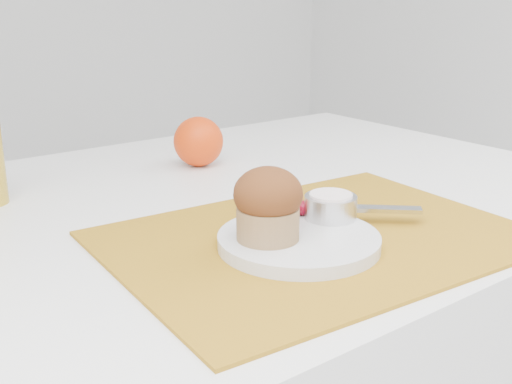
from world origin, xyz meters
TOP-DOWN VIEW (x-y plane):
  - placemat at (0.01, -0.15)m, footprint 0.51×0.39m
  - plate at (-0.03, -0.16)m, footprint 0.23×0.23m
  - ramekin at (0.04, -0.14)m, footprint 0.08×0.08m
  - cream at (0.04, -0.14)m, footprint 0.06×0.06m
  - raspberry_near at (0.01, -0.11)m, footprint 0.02×0.02m
  - raspberry_far at (0.02, -0.12)m, footprint 0.02×0.02m
  - butter_knife at (0.07, -0.12)m, footprint 0.17×0.16m
  - orange at (0.09, 0.22)m, footprint 0.08×0.08m
  - muffin at (-0.06, -0.15)m, footprint 0.08×0.08m

SIDE VIEW (x-z plane):
  - placemat at x=0.01m, z-range 0.75..0.75m
  - plate at x=-0.03m, z-range 0.75..0.77m
  - butter_knife at x=0.07m, z-range 0.77..0.77m
  - raspberry_far at x=0.02m, z-range 0.77..0.79m
  - raspberry_near at x=0.01m, z-range 0.77..0.79m
  - ramekin at x=0.04m, z-range 0.77..0.80m
  - orange at x=0.09m, z-range 0.75..0.83m
  - cream at x=0.04m, z-range 0.79..0.80m
  - muffin at x=-0.06m, z-range 0.77..0.85m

